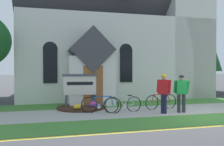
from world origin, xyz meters
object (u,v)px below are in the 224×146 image
Objects in this scene: church_sign at (80,86)px; roadside_conifer at (198,35)px; bicycle_blue at (123,104)px; bicycle_black at (101,105)px; cyclist_in_orange_jersey at (164,90)px; bicycle_green at (161,101)px; cyclist_in_red_jersey at (181,91)px.

roadside_conifer reaches higher than church_sign.
bicycle_blue is at bearing -45.73° from church_sign.
bicycle_black is 2.80m from cyclist_in_orange_jersey.
bicycle_black is at bearing -173.38° from bicycle_green.
cyclist_in_orange_jersey is (1.62, -0.77, 0.65)m from bicycle_blue.
bicycle_blue is (1.01, 0.02, -0.01)m from bicycle_black.
cyclist_in_orange_jersey reaches higher than cyclist_in_red_jersey.
bicycle_black is 0.96× the size of bicycle_blue.
bicycle_green is at bearing 6.62° from bicycle_black.
cyclist_in_orange_jersey is at bearing -110.80° from bicycle_green.
cyclist_in_red_jersey reaches higher than bicycle_black.
roadside_conifer is (11.27, 6.67, 3.90)m from church_sign.
roadside_conifer is at bearing 41.43° from bicycle_blue.
bicycle_black is 14.29m from roadside_conifer.
roadside_conifer is (7.94, 9.21, 3.98)m from cyclist_in_orange_jersey.
cyclist_in_red_jersey is at bearing 2.18° from cyclist_in_orange_jersey.
bicycle_blue is 0.21× the size of roadside_conifer.
church_sign reaches higher than bicycle_blue.
church_sign is 4.89m from cyclist_in_red_jersey.
roadside_conifer is at bearing 38.68° from bicycle_black.
bicycle_black is 3.61m from cyclist_in_red_jersey.
cyclist_in_red_jersey is at bearing -30.78° from church_sign.
bicycle_green is (2.03, 0.33, 0.00)m from bicycle_blue.
cyclist_in_orange_jersey is at bearing -15.96° from bicycle_black.
cyclist_in_red_jersey is (2.48, -0.74, 0.61)m from bicycle_blue.
bicycle_blue is 1.06× the size of cyclist_in_red_jersey.
church_sign is at bearing -149.37° from roadside_conifer.
church_sign is 1.02× the size of cyclist_in_orange_jersey.
bicycle_black is at bearing -178.67° from bicycle_blue.
church_sign is 0.21× the size of roadside_conifer.
bicycle_green is 11.98m from roadside_conifer.
cyclist_in_red_jersey is 12.26m from roadside_conifer.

